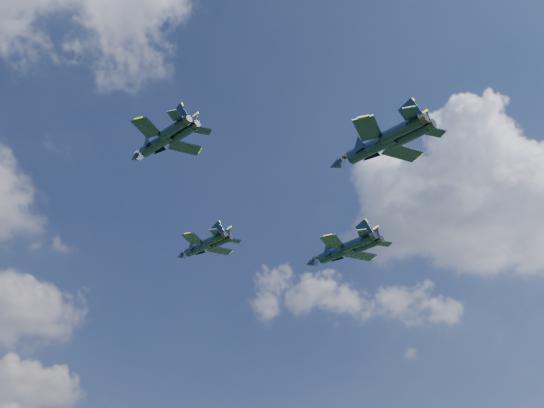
{
  "coord_description": "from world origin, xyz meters",
  "views": [
    {
      "loc": [
        -51.91,
        -68.62,
        7.7
      ],
      "look_at": [
        -5.84,
        8.3,
        58.39
      ],
      "focal_mm": 45.0,
      "sensor_mm": 36.0,
      "label": 1
    }
  ],
  "objects": [
    {
      "name": "jet_slot",
      "position": [
        -1.57,
        -9.97,
        59.38
      ],
      "size": [
        13.03,
        17.55,
        4.13
      ],
      "rotation": [
        0.0,
        0.0,
        0.26
      ],
      "color": "black"
    },
    {
      "name": "jet_lead",
      "position": [
        -8.96,
        27.77,
        58.28
      ],
      "size": [
        10.19,
        13.79,
        3.25
      ],
      "rotation": [
        0.0,
        0.0,
        0.28
      ],
      "color": "black"
    },
    {
      "name": "jet_right",
      "position": [
        11.68,
        16.61,
        57.82
      ],
      "size": [
        12.74,
        17.09,
        4.02
      ],
      "rotation": [
        0.0,
        0.0,
        0.25
      ],
      "color": "black"
    },
    {
      "name": "jet_left",
      "position": [
        -26.29,
        4.79,
        60.07
      ],
      "size": [
        10.7,
        14.41,
        3.39
      ],
      "rotation": [
        0.0,
        0.0,
        0.26
      ],
      "color": "black"
    }
  ]
}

